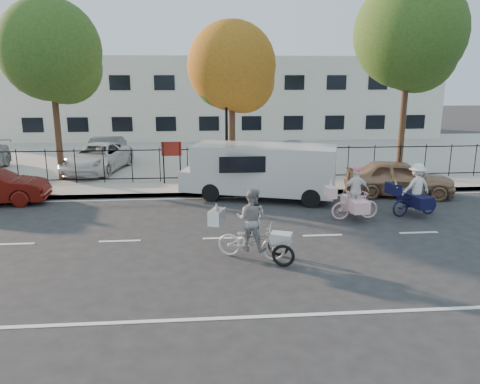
{
  "coord_description": "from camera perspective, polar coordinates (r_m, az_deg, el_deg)",
  "views": [
    {
      "loc": [
        -0.59,
        -13.07,
        4.67
      ],
      "look_at": [
        0.61,
        1.2,
        1.1
      ],
      "focal_mm": 35.0,
      "sensor_mm": 36.0,
      "label": 1
    }
  ],
  "objects": [
    {
      "name": "iron_fence",
      "position": [
        20.62,
        -3.08,
        3.45
      ],
      "size": [
        58.0,
        0.06,
        1.5
      ],
      "primitive_type": null,
      "color": "black",
      "rests_on": "sidewalk"
    },
    {
      "name": "lot_car_d",
      "position": [
        25.1,
        6.53,
        4.95
      ],
      "size": [
        1.87,
        3.72,
        1.21
      ],
      "primitive_type": "imported",
      "rotation": [
        0.0,
        0.0,
        -0.13
      ],
      "color": "#B5B6BD",
      "rests_on": "parking_lot"
    },
    {
      "name": "tree_west",
      "position": [
        22.09,
        -21.68,
        15.24
      ],
      "size": [
        4.3,
        4.3,
        7.87
      ],
      "color": "#442D1D",
      "rests_on": "ground"
    },
    {
      "name": "tree_east",
      "position": [
        22.85,
        20.24,
        17.12
      ],
      "size": [
        4.86,
        4.86,
        8.91
      ],
      "color": "#442D1D",
      "rests_on": "ground"
    },
    {
      "name": "bull_bike",
      "position": [
        17.0,
        20.54,
        -0.33
      ],
      "size": [
        2.0,
        1.4,
        1.81
      ],
      "rotation": [
        0.0,
        0.0,
        1.78
      ],
      "color": "#121036",
      "rests_on": "ground"
    },
    {
      "name": "gold_sedan",
      "position": [
        19.63,
        18.8,
        1.63
      ],
      "size": [
        4.47,
        2.56,
        1.43
      ],
      "primitive_type": "imported",
      "rotation": [
        0.0,
        0.0,
        1.35
      ],
      "color": "#A17857",
      "rests_on": "ground"
    },
    {
      "name": "zebra_trike",
      "position": [
        12.2,
        1.42,
        -4.86
      ],
      "size": [
        2.18,
        1.46,
        1.89
      ],
      "rotation": [
        0.0,
        0.0,
        1.21
      ],
      "color": "silver",
      "rests_on": "ground"
    },
    {
      "name": "lamppost",
      "position": [
        19.96,
        -1.67,
        9.52
      ],
      "size": [
        0.36,
        0.36,
        4.33
      ],
      "color": "black",
      "rests_on": "sidewalk"
    },
    {
      "name": "street_sign",
      "position": [
        20.17,
        -8.34,
        4.57
      ],
      "size": [
        0.85,
        0.06,
        1.8
      ],
      "color": "black",
      "rests_on": "sidewalk"
    },
    {
      "name": "tree_mid",
      "position": [
        20.72,
        -0.62,
        14.62
      ],
      "size": [
        3.81,
        3.81,
        6.99
      ],
      "color": "#442D1D",
      "rests_on": "ground"
    },
    {
      "name": "building",
      "position": [
        38.11,
        -3.98,
        11.46
      ],
      "size": [
        34.0,
        10.0,
        6.0
      ],
      "primitive_type": "cube",
      "color": "silver",
      "rests_on": "ground"
    },
    {
      "name": "sidewalk",
      "position": [
        19.72,
        -2.95,
        0.51
      ],
      "size": [
        60.0,
        2.2,
        0.15
      ],
      "primitive_type": "cube",
      "color": "#A8A399",
      "rests_on": "ground"
    },
    {
      "name": "ground",
      "position": [
        13.89,
        -2.09,
        -5.66
      ],
      "size": [
        120.0,
        120.0,
        0.0
      ],
      "primitive_type": "plane",
      "color": "#333334"
    },
    {
      "name": "parking_lot",
      "position": [
        28.45,
        -3.55,
        4.68
      ],
      "size": [
        60.0,
        15.6,
        0.15
      ],
      "primitive_type": "cube",
      "color": "#A8A399",
      "rests_on": "ground"
    },
    {
      "name": "curb",
      "position": [
        18.7,
        -2.84,
        -0.24
      ],
      "size": [
        60.0,
        0.1,
        0.15
      ],
      "primitive_type": "cube",
      "color": "#A8A399",
      "rests_on": "ground"
    },
    {
      "name": "lot_car_c",
      "position": [
        25.3,
        -16.1,
        4.78
      ],
      "size": [
        1.62,
        4.31,
        1.4
      ],
      "primitive_type": "imported",
      "rotation": [
        0.0,
        0.0,
        -0.03
      ],
      "color": "#4B4F53",
      "rests_on": "parking_lot"
    },
    {
      "name": "unicorn_bike",
      "position": [
        15.93,
        13.78,
        -0.88
      ],
      "size": [
        1.86,
        1.3,
        1.87
      ],
      "rotation": [
        0.0,
        0.0,
        1.64
      ],
      "color": "#FFC2CC",
      "rests_on": "ground"
    },
    {
      "name": "road_markings",
      "position": [
        13.89,
        -2.09,
        -5.64
      ],
      "size": [
        60.0,
        9.52,
        0.01
      ],
      "primitive_type": null,
      "color": "silver",
      "rests_on": "ground"
    },
    {
      "name": "lot_car_b",
      "position": [
        23.63,
        -17.05,
        4.03
      ],
      "size": [
        3.09,
        5.19,
        1.35
      ],
      "primitive_type": "imported",
      "rotation": [
        0.0,
        0.0,
        -0.18
      ],
      "color": "white",
      "rests_on": "parking_lot"
    },
    {
      "name": "white_van",
      "position": [
        18.07,
        2.65,
        2.77
      ],
      "size": [
        6.33,
        3.55,
        2.09
      ],
      "rotation": [
        0.0,
        0.0,
        -0.31
      ],
      "color": "silver",
      "rests_on": "ground"
    }
  ]
}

